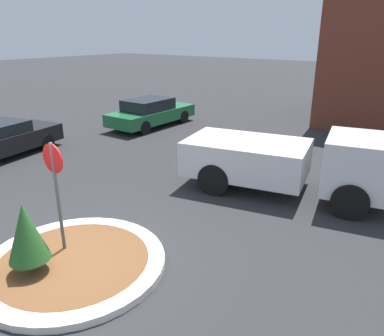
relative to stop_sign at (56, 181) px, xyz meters
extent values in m
plane|color=#2D2D30|center=(0.53, -0.18, -1.69)|extent=(120.00, 120.00, 0.00)
cylinder|color=silver|center=(0.53, -0.18, -1.61)|extent=(3.71, 3.71, 0.15)
cylinder|color=brown|center=(0.53, -0.18, -1.61)|extent=(3.04, 3.04, 0.15)
cylinder|color=#4C4C51|center=(0.00, 0.00, -0.44)|extent=(0.07, 0.07, 2.49)
cylinder|color=#B71414|center=(0.00, 0.00, 0.48)|extent=(0.61, 0.03, 0.61)
cylinder|color=brown|center=(0.20, -0.87, -1.40)|extent=(0.08, 0.08, 0.28)
cone|color=#235623|center=(0.20, -0.87, -0.69)|extent=(0.77, 0.77, 1.14)
cube|color=silver|center=(4.43, 6.30, -0.52)|extent=(2.28, 2.42, 1.48)
cube|color=silver|center=(1.29, 5.65, -0.75)|extent=(3.93, 2.87, 1.03)
cylinder|color=black|center=(4.05, 7.25, -1.21)|extent=(0.97, 0.43, 0.94)
cylinder|color=black|center=(4.46, 5.28, -1.21)|extent=(0.97, 0.43, 0.94)
cylinder|color=black|center=(0.45, 6.51, -1.21)|extent=(0.97, 0.43, 0.94)
cylinder|color=black|center=(0.85, 4.53, -1.21)|extent=(0.97, 0.43, 0.94)
cube|color=#1E6638|center=(-6.34, 9.87, -1.11)|extent=(1.89, 4.79, 0.59)
cube|color=black|center=(-6.34, 9.63, -0.55)|extent=(1.66, 2.30, 0.55)
cylinder|color=black|center=(-7.21, 11.35, -1.36)|extent=(0.21, 0.65, 0.65)
cylinder|color=black|center=(-5.47, 11.35, -1.36)|extent=(0.21, 0.65, 0.65)
cylinder|color=black|center=(-7.21, 8.38, -1.36)|extent=(0.21, 0.65, 0.65)
cylinder|color=black|center=(-5.47, 8.38, -1.36)|extent=(0.21, 0.65, 0.65)
cube|color=black|center=(-7.60, 2.80, -1.10)|extent=(2.53, 4.79, 0.65)
cylinder|color=black|center=(-8.64, 4.04, -1.38)|extent=(0.30, 0.63, 0.61)
cylinder|color=black|center=(-7.06, 4.33, -1.38)|extent=(0.30, 0.63, 0.61)
camera|label=1|loc=(6.29, -3.99, 2.80)|focal=35.00mm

